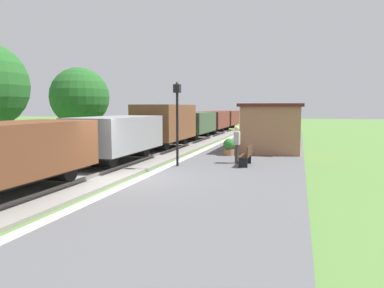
{
  "coord_description": "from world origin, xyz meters",
  "views": [
    {
      "loc": [
        5.9,
        -11.88,
        2.85
      ],
      "look_at": [
        1.42,
        3.43,
        1.22
      ],
      "focal_mm": 34.24,
      "sensor_mm": 36.0,
      "label": 1
    }
  ],
  "objects_px": {
    "freight_train": "(181,126)",
    "bench_near_hut": "(247,155)",
    "bench_down_platform": "(269,135)",
    "lamp_post_near": "(177,108)",
    "tree_trackside_far": "(80,97)",
    "person_waiting": "(237,143)",
    "potted_planter": "(229,147)",
    "station_hut": "(273,127)"
  },
  "relations": [
    {
      "from": "freight_train",
      "to": "potted_planter",
      "type": "relative_size",
      "value": 42.79
    },
    {
      "from": "bench_near_hut",
      "to": "potted_planter",
      "type": "distance_m",
      "value": 3.47
    },
    {
      "from": "lamp_post_near",
      "to": "freight_train",
      "type": "bearing_deg",
      "value": 107.35
    },
    {
      "from": "station_hut",
      "to": "bench_down_platform",
      "type": "distance_m",
      "value": 5.65
    },
    {
      "from": "bench_near_hut",
      "to": "lamp_post_near",
      "type": "bearing_deg",
      "value": -161.19
    },
    {
      "from": "person_waiting",
      "to": "potted_planter",
      "type": "relative_size",
      "value": 1.87
    },
    {
      "from": "station_hut",
      "to": "person_waiting",
      "type": "relative_size",
      "value": 3.39
    },
    {
      "from": "station_hut",
      "to": "bench_down_platform",
      "type": "relative_size",
      "value": 3.87
    },
    {
      "from": "bench_down_platform",
      "to": "tree_trackside_far",
      "type": "bearing_deg",
      "value": -159.63
    },
    {
      "from": "station_hut",
      "to": "potted_planter",
      "type": "distance_m",
      "value": 3.97
    },
    {
      "from": "lamp_post_near",
      "to": "station_hut",
      "type": "bearing_deg",
      "value": 64.26
    },
    {
      "from": "bench_down_platform",
      "to": "lamp_post_near",
      "type": "relative_size",
      "value": 0.41
    },
    {
      "from": "bench_down_platform",
      "to": "lamp_post_near",
      "type": "height_order",
      "value": "lamp_post_near"
    },
    {
      "from": "freight_train",
      "to": "potted_planter",
      "type": "xyz_separation_m",
      "value": [
        4.74,
        -6.1,
        -0.73
      ]
    },
    {
      "from": "station_hut",
      "to": "potted_planter",
      "type": "relative_size",
      "value": 6.33
    },
    {
      "from": "bench_down_platform",
      "to": "tree_trackside_far",
      "type": "relative_size",
      "value": 0.26
    },
    {
      "from": "freight_train",
      "to": "bench_near_hut",
      "type": "xyz_separation_m",
      "value": [
        6.12,
        -9.28,
        -0.73
      ]
    },
    {
      "from": "person_waiting",
      "to": "lamp_post_near",
      "type": "bearing_deg",
      "value": 35.52
    },
    {
      "from": "freight_train",
      "to": "person_waiting",
      "type": "relative_size",
      "value": 22.92
    },
    {
      "from": "person_waiting",
      "to": "lamp_post_near",
      "type": "height_order",
      "value": "lamp_post_near"
    },
    {
      "from": "bench_down_platform",
      "to": "bench_near_hut",
      "type": "bearing_deg",
      "value": -90.0
    },
    {
      "from": "freight_train",
      "to": "person_waiting",
      "type": "distance_m",
      "value": 10.34
    },
    {
      "from": "potted_planter",
      "to": "tree_trackside_far",
      "type": "xyz_separation_m",
      "value": [
        -11.69,
        3.94,
        2.82
      ]
    },
    {
      "from": "freight_train",
      "to": "potted_planter",
      "type": "distance_m",
      "value": 7.76
    },
    {
      "from": "station_hut",
      "to": "bench_near_hut",
      "type": "relative_size",
      "value": 3.87
    },
    {
      "from": "tree_trackside_far",
      "to": "person_waiting",
      "type": "bearing_deg",
      "value": -27.61
    },
    {
      "from": "bench_near_hut",
      "to": "potted_planter",
      "type": "xyz_separation_m",
      "value": [
        -1.38,
        3.19,
        0.0
      ]
    },
    {
      "from": "person_waiting",
      "to": "tree_trackside_far",
      "type": "bearing_deg",
      "value": -25.65
    },
    {
      "from": "bench_near_hut",
      "to": "person_waiting",
      "type": "distance_m",
      "value": 0.92
    },
    {
      "from": "freight_train",
      "to": "bench_near_hut",
      "type": "distance_m",
      "value": 11.14
    },
    {
      "from": "freight_train",
      "to": "tree_trackside_far",
      "type": "bearing_deg",
      "value": -162.8
    },
    {
      "from": "freight_train",
      "to": "bench_near_hut",
      "type": "height_order",
      "value": "freight_train"
    },
    {
      "from": "person_waiting",
      "to": "potted_planter",
      "type": "distance_m",
      "value": 2.78
    },
    {
      "from": "bench_near_hut",
      "to": "person_waiting",
      "type": "relative_size",
      "value": 0.88
    },
    {
      "from": "bench_near_hut",
      "to": "lamp_post_near",
      "type": "height_order",
      "value": "lamp_post_near"
    },
    {
      "from": "bench_down_platform",
      "to": "potted_planter",
      "type": "bearing_deg",
      "value": -98.93
    },
    {
      "from": "bench_near_hut",
      "to": "tree_trackside_far",
      "type": "relative_size",
      "value": 0.26
    },
    {
      "from": "tree_trackside_far",
      "to": "freight_train",
      "type": "bearing_deg",
      "value": 17.2
    },
    {
      "from": "bench_down_platform",
      "to": "potted_planter",
      "type": "relative_size",
      "value": 1.64
    },
    {
      "from": "bench_near_hut",
      "to": "tree_trackside_far",
      "type": "bearing_deg",
      "value": 151.39
    },
    {
      "from": "person_waiting",
      "to": "freight_train",
      "type": "bearing_deg",
      "value": -55.4
    },
    {
      "from": "freight_train",
      "to": "potted_planter",
      "type": "bearing_deg",
      "value": -52.15
    }
  ]
}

